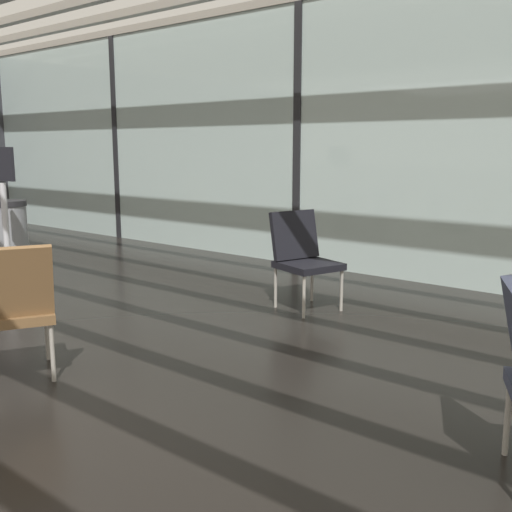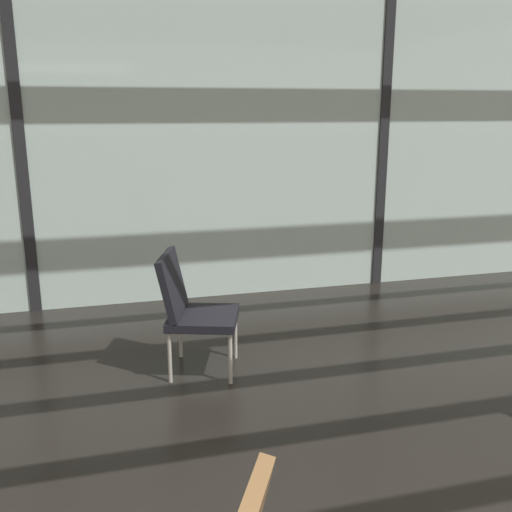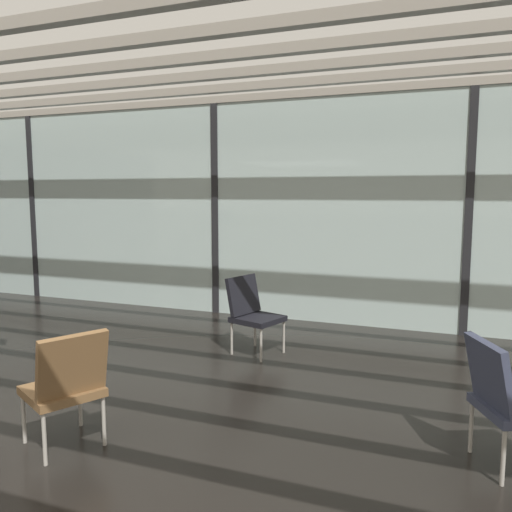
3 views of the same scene
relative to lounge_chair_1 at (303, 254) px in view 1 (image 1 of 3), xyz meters
The scene contains 7 objects.
glass_curtain_wall 2.33m from the lounge_chair_1, 126.51° to the left, with size 14.00×0.08×3.10m, color #A3B7B2.
window_mullion_0 5.13m from the lounge_chair_1, 160.61° to the left, with size 0.10×0.12×3.10m, color black.
window_mullion_1 2.33m from the lounge_chair_1, 126.51° to the left, with size 0.10×0.12×3.10m, color black.
lounge_chair_1 is the anchor object (origin of this frame).
lounge_chair_4 2.59m from the lounge_chair_1, 98.59° to the right, with size 0.69×0.67×0.87m.
trash_bin 3.40m from the lounge_chair_1, 162.70° to the right, with size 0.38×0.38×0.86m.
info_sign 2.91m from the lounge_chair_1, 150.27° to the right, with size 0.44×0.32×1.44m.
Camera 1 is at (4.27, -0.83, 1.44)m, focal length 41.99 mm.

